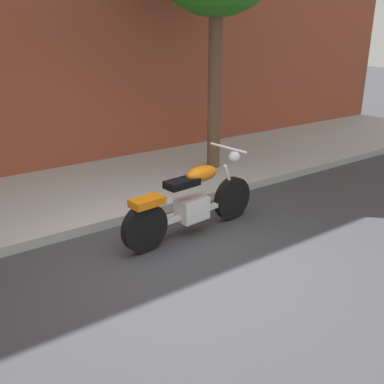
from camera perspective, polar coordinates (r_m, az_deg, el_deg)
ground_plane at (r=5.68m, az=-1.64°, el=-8.56°), size 60.00×60.00×0.00m
sidewalk at (r=7.94m, az=-13.20°, el=0.10°), size 20.28×2.97×0.14m
motorcycle at (r=6.14m, az=-0.05°, el=-1.37°), size 2.28×0.70×1.16m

